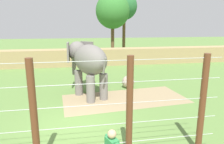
# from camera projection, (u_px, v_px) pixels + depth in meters

# --- Properties ---
(ground_plane) EXTENTS (120.00, 120.00, 0.00)m
(ground_plane) POSITION_uv_depth(u_px,v_px,m) (79.00, 127.00, 8.63)
(ground_plane) COLOR #5B7F3D
(dirt_patch) EXTENTS (7.25, 3.85, 0.01)m
(dirt_patch) POSITION_uv_depth(u_px,v_px,m) (125.00, 99.00, 11.88)
(dirt_patch) COLOR #937F5B
(dirt_patch) RESTS_ON ground
(embankment_wall) EXTENTS (36.00, 1.80, 1.71)m
(embankment_wall) POSITION_uv_depth(u_px,v_px,m) (76.00, 57.00, 21.54)
(embankment_wall) COLOR tan
(embankment_wall) RESTS_ON ground
(elephant) EXTENTS (2.70, 3.98, 3.16)m
(elephant) POSITION_uv_depth(u_px,v_px,m) (88.00, 61.00, 12.01)
(elephant) COLOR slate
(elephant) RESTS_ON ground
(enrichment_ball) EXTENTS (0.84, 0.84, 0.84)m
(enrichment_ball) POSITION_uv_depth(u_px,v_px,m) (128.00, 82.00, 13.89)
(enrichment_ball) COLOR tan
(enrichment_ball) RESTS_ON ground
(cable_fence) EXTENTS (8.86, 0.20, 3.32)m
(cable_fence) POSITION_uv_depth(u_px,v_px,m) (81.00, 113.00, 5.95)
(cable_fence) COLOR brown
(cable_fence) RESTS_ON ground
(tree_far_left) EXTENTS (4.40, 4.40, 8.27)m
(tree_far_left) POSITION_uv_depth(u_px,v_px,m) (113.00, 11.00, 26.82)
(tree_far_left) COLOR brown
(tree_far_left) RESTS_ON ground
(tree_left_of_centre) EXTENTS (3.63, 3.63, 8.66)m
(tree_left_of_centre) POSITION_uv_depth(u_px,v_px,m) (124.00, 7.00, 29.10)
(tree_left_of_centre) COLOR brown
(tree_left_of_centre) RESTS_ON ground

